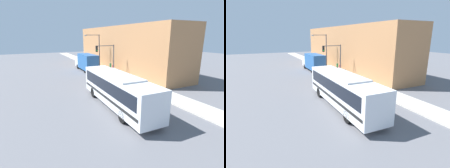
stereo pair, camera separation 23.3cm
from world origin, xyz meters
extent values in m
plane|color=slate|center=(0.00, 0.00, 0.00)|extent=(120.00, 120.00, 0.00)
cube|color=#B7B2A8|center=(5.86, 20.00, 0.08)|extent=(2.71, 70.00, 0.17)
cube|color=#B27A4C|center=(10.21, 17.35, 4.18)|extent=(6.00, 32.69, 8.36)
cube|color=silver|center=(-0.65, -0.75, 1.77)|extent=(2.69, 11.44, 2.63)
cube|color=black|center=(-0.65, -0.75, 2.24)|extent=(2.71, 10.53, 1.11)
cube|color=black|center=(-0.65, -0.75, 1.19)|extent=(2.72, 10.98, 0.24)
cube|color=silver|center=(-0.65, -0.75, 3.13)|extent=(2.39, 6.31, 0.16)
cylinder|color=black|center=(0.51, 2.76, 0.53)|extent=(0.30, 1.07, 1.07)
cylinder|color=black|center=(-1.66, 2.80, 0.53)|extent=(0.30, 1.07, 1.07)
cylinder|color=black|center=(0.37, -3.91, 0.53)|extent=(0.30, 1.07, 1.07)
cylinder|color=black|center=(-1.80, -3.86, 0.53)|extent=(0.30, 1.07, 1.07)
cube|color=#265999|center=(2.65, 17.05, 1.84)|extent=(2.28, 5.82, 2.77)
cube|color=silver|center=(2.65, 21.10, 1.43)|extent=(2.17, 2.26, 1.97)
cylinder|color=black|center=(1.66, 20.69, 0.45)|extent=(0.25, 0.90, 0.90)
cylinder|color=black|center=(1.66, 15.96, 0.45)|extent=(0.25, 0.90, 0.90)
cylinder|color=#999999|center=(5.10, 4.07, 0.46)|extent=(0.23, 0.23, 0.59)
sphere|color=#999999|center=(5.10, 4.07, 0.83)|extent=(0.22, 0.22, 0.22)
cylinder|color=#999999|center=(5.10, 3.94, 0.49)|extent=(0.10, 0.14, 0.10)
cylinder|color=#47474C|center=(5.25, 11.37, 2.68)|extent=(0.16, 0.16, 5.03)
cylinder|color=#47474C|center=(3.65, 11.37, 5.05)|extent=(3.20, 0.11, 0.11)
cube|color=black|center=(2.25, 11.37, 4.60)|extent=(0.30, 0.24, 0.90)
sphere|color=#19D83F|center=(2.25, 11.23, 4.38)|extent=(0.18, 0.18, 0.18)
cylinder|color=#47474C|center=(5.10, 9.33, 0.72)|extent=(0.06, 0.06, 1.10)
cylinder|color=#4C4C51|center=(5.10, 9.33, 1.38)|extent=(0.14, 0.14, 0.22)
cylinder|color=#47474C|center=(5.35, 17.73, 3.50)|extent=(0.18, 0.18, 6.67)
cylinder|color=#47474C|center=(4.00, 17.73, 6.73)|extent=(2.70, 0.11, 0.11)
ellipsoid|color=gray|center=(2.65, 17.73, 6.65)|extent=(0.56, 0.28, 0.20)
cylinder|color=#47382D|center=(5.87, 12.72, 0.57)|extent=(0.28, 0.28, 0.81)
cylinder|color=#B22D33|center=(5.87, 12.72, 1.31)|extent=(0.34, 0.34, 0.67)
sphere|color=tan|center=(5.87, 12.72, 1.75)|extent=(0.22, 0.22, 0.22)
cylinder|color=#47382D|center=(6.24, 14.60, 0.55)|extent=(0.28, 0.28, 0.77)
cylinder|color=#338C4C|center=(6.24, 14.60, 1.26)|extent=(0.34, 0.34, 0.64)
sphere|color=tan|center=(6.24, 14.60, 1.69)|extent=(0.21, 0.21, 0.21)
camera|label=1|loc=(-8.11, -14.56, 6.60)|focal=28.00mm
camera|label=2|loc=(-7.91, -14.67, 6.60)|focal=28.00mm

